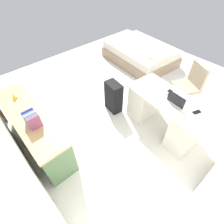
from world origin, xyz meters
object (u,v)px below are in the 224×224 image
object	(u,v)px
laptop	(178,101)
computer_mouse	(166,93)
credenza	(35,130)
figurine_small	(14,96)
cell_phone_by_mouse	(169,92)
suitcase_black	(114,97)
office_chair	(187,88)
desk	(165,113)
cell_phone_near_laptop	(197,112)
bed	(141,54)

from	to	relation	value
laptop	computer_mouse	size ratio (longest dim) A/B	3.28
credenza	laptop	bearing A→B (deg)	-125.64
figurine_small	cell_phone_by_mouse	bearing A→B (deg)	-127.92
suitcase_black	laptop	xyz separation A→B (m)	(-1.15, -0.34, 0.47)
office_chair	figurine_small	size ratio (longest dim) A/B	8.55
desk	figurine_small	xyz separation A→B (m)	(1.71, 1.92, 0.42)
desk	cell_phone_near_laptop	size ratio (longest dim) A/B	10.97
cell_phone_by_mouse	figurine_small	xyz separation A→B (m)	(1.60, 2.06, 0.05)
bed	suitcase_black	distance (m)	2.17
suitcase_black	computer_mouse	bearing A→B (deg)	-148.94
desk	suitcase_black	size ratio (longest dim) A/B	2.23
desk	bed	bearing A→B (deg)	-39.05
desk	laptop	world-z (taller)	laptop
credenza	suitcase_black	distance (m)	1.59
cell_phone_by_mouse	cell_phone_near_laptop	bearing A→B (deg)	163.80
laptop	cell_phone_by_mouse	bearing A→B (deg)	-30.29
credenza	bed	bearing A→B (deg)	-78.05
office_chair	computer_mouse	distance (m)	0.93
laptop	cell_phone_near_laptop	xyz separation A→B (m)	(-0.32, -0.05, -0.04)
desk	suitcase_black	xyz separation A→B (m)	(1.01, 0.34, -0.06)
cell_phone_near_laptop	cell_phone_by_mouse	xyz separation A→B (m)	(0.57, -0.10, 0.00)
bed	computer_mouse	bearing A→B (deg)	140.30
credenza	bed	size ratio (longest dim) A/B	0.90
suitcase_black	figurine_small	bearing A→B (deg)	72.92
desk	cell_phone_by_mouse	xyz separation A→B (m)	(0.11, -0.14, 0.36)
laptop	computer_mouse	world-z (taller)	laptop
cell_phone_near_laptop	credenza	bearing A→B (deg)	68.83
laptop	computer_mouse	bearing A→B (deg)	-13.99
bed	figurine_small	xyz separation A→B (m)	(-0.26, 3.51, 0.57)
suitcase_black	computer_mouse	size ratio (longest dim) A/B	6.68
desk	laptop	bearing A→B (deg)	177.29
computer_mouse	office_chair	bearing A→B (deg)	-85.05
desk	figurine_small	world-z (taller)	figurine_small
credenza	laptop	xyz separation A→B (m)	(-1.37, -1.91, 0.42)
office_chair	computer_mouse	size ratio (longest dim) A/B	9.40
figurine_small	office_chair	bearing A→B (deg)	-119.42
laptop	cell_phone_near_laptop	world-z (taller)	laptop
desk	suitcase_black	distance (m)	1.07
figurine_small	laptop	bearing A→B (deg)	-134.18
credenza	bed	xyz separation A→B (m)	(0.74, -3.51, -0.13)
office_chair	credenza	distance (m)	3.05
figurine_small	credenza	bearing A→B (deg)	-179.82
suitcase_black	laptop	size ratio (longest dim) A/B	2.04
computer_mouse	cell_phone_near_laptop	xyz separation A→B (m)	(-0.58, 0.02, -0.01)
computer_mouse	cell_phone_near_laptop	distance (m)	0.58
laptop	figurine_small	xyz separation A→B (m)	(1.86, 1.91, 0.01)
bed	laptop	xyz separation A→B (m)	(-2.11, 1.60, 0.56)
suitcase_black	computer_mouse	world-z (taller)	computer_mouse
bed	desk	bearing A→B (deg)	140.95
bed	cell_phone_by_mouse	distance (m)	2.42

